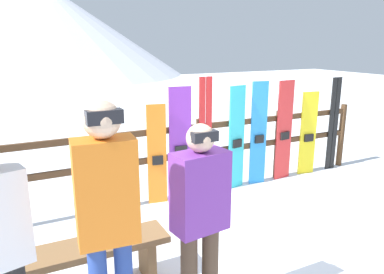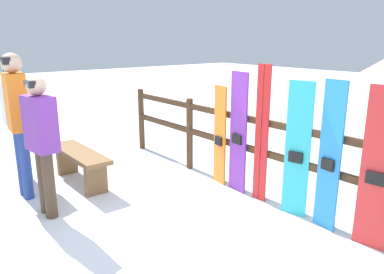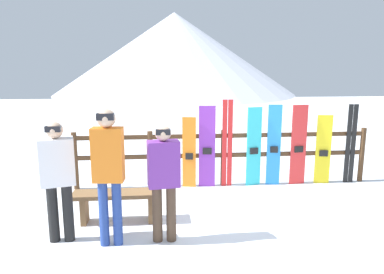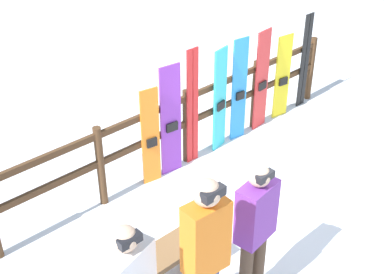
# 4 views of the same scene
# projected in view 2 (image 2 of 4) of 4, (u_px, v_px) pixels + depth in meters

# --- Properties ---
(ground_plane) EXTENTS (40.00, 40.00, 0.00)m
(ground_plane) POSITION_uv_depth(u_px,v_px,m) (143.00, 240.00, 3.75)
(ground_plane) COLOR white
(fence) EXTENTS (5.70, 0.10, 1.09)m
(fence) POSITION_uv_depth(u_px,v_px,m) (260.00, 147.00, 4.62)
(fence) COLOR #4C331E
(fence) RESTS_ON ground
(bench) EXTENTS (1.32, 0.36, 0.47)m
(bench) POSITION_uv_depth(u_px,v_px,m) (80.00, 160.00, 5.15)
(bench) COLOR brown
(bench) RESTS_ON ground
(person_orange) EXTENTS (0.40, 0.24, 1.80)m
(person_orange) POSITION_uv_depth(u_px,v_px,m) (17.00, 114.00, 4.53)
(person_orange) COLOR navy
(person_orange) RESTS_ON ground
(person_white) EXTENTS (0.48, 0.34, 1.62)m
(person_white) POSITION_uv_depth(u_px,v_px,m) (18.00, 115.00, 5.17)
(person_white) COLOR black
(person_white) RESTS_ON ground
(person_purple) EXTENTS (0.43, 0.28, 1.58)m
(person_purple) POSITION_uv_depth(u_px,v_px,m) (41.00, 137.00, 4.07)
(person_purple) COLOR #4C3828
(person_purple) RESTS_ON ground
(snowboard_orange) EXTENTS (0.26, 0.08, 1.36)m
(snowboard_orange) POSITION_uv_depth(u_px,v_px,m) (220.00, 136.00, 5.08)
(snowboard_orange) COLOR orange
(snowboard_orange) RESTS_ON ground
(snowboard_purple) EXTENTS (0.31, 0.08, 1.56)m
(snowboard_purple) POSITION_uv_depth(u_px,v_px,m) (238.00, 133.00, 4.80)
(snowboard_purple) COLOR purple
(snowboard_purple) RESTS_ON ground
(ski_pair_red) EXTENTS (0.19, 0.02, 1.68)m
(ski_pair_red) POSITION_uv_depth(u_px,v_px,m) (262.00, 135.00, 4.50)
(ski_pair_red) COLOR red
(ski_pair_red) RESTS_ON ground
(snowboard_cyan) EXTENTS (0.29, 0.10, 1.53)m
(snowboard_cyan) POSITION_uv_depth(u_px,v_px,m) (297.00, 151.00, 4.12)
(snowboard_cyan) COLOR #2DBFCC
(snowboard_cyan) RESTS_ON ground
(snowboard_blue) EXTENTS (0.26, 0.08, 1.57)m
(snowboard_blue) POSITION_uv_depth(u_px,v_px,m) (330.00, 157.00, 3.82)
(snowboard_blue) COLOR #288CE0
(snowboard_blue) RESTS_ON ground
(snowboard_red) EXTENTS (0.31, 0.08, 1.57)m
(snowboard_red) POSITION_uv_depth(u_px,v_px,m) (378.00, 170.00, 3.45)
(snowboard_red) COLOR red
(snowboard_red) RESTS_ON ground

